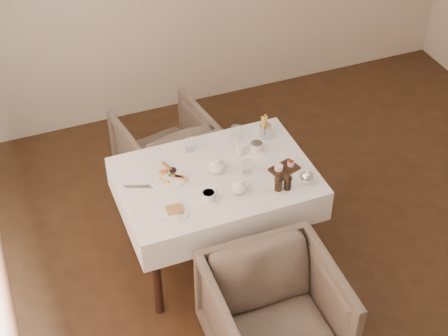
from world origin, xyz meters
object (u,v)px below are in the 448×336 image
armchair_near (274,317)px  breakfast_plate (167,176)px  table (216,188)px  armchair_far (166,149)px  teapot_centre (217,165)px

armchair_near → breakfast_plate: 1.14m
table → breakfast_plate: breakfast_plate is taller
armchair_near → breakfast_plate: size_ratio=2.98×
table → armchair_far: table is taller
table → armchair_near: (0.02, -0.91, -0.28)m
armchair_far → teapot_centre: teapot_centre is taller
table → armchair_far: bearing=95.0°
armchair_far → breakfast_plate: (-0.22, -0.81, 0.45)m
breakfast_plate → teapot_centre: teapot_centre is taller
table → armchair_near: bearing=-88.5°
breakfast_plate → teapot_centre: (0.32, -0.08, 0.05)m
table → teapot_centre: size_ratio=8.68×
armchair_near → breakfast_plate: breakfast_plate is taller
breakfast_plate → teapot_centre: 0.33m
teapot_centre → table: bearing=-144.4°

